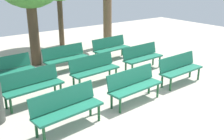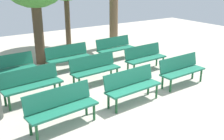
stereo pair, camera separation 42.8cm
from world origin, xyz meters
name	(u,v)px [view 2 (the right image)]	position (x,y,z in m)	size (l,w,h in m)	color
ground_plane	(178,126)	(0.00, 0.00, 0.00)	(24.00, 24.00, 0.00)	#B2A899
bench_r0_c0	(61,106)	(-2.15, 1.43, 0.50)	(1.64, 0.63, 0.87)	#19664C
bench_r0_c1	(132,84)	(-0.13, 1.54, 0.50)	(1.63, 0.59, 0.87)	#19664C
bench_r0_c2	(181,69)	(1.89, 1.71, 0.50)	(1.62, 0.55, 0.87)	#19664C
bench_r1_c0	(31,83)	(-2.27, 3.12, 0.50)	(1.64, 0.62, 0.87)	#19664C
bench_r1_c1	(95,68)	(-0.26, 3.26, 0.50)	(1.63, 0.59, 0.87)	#19664C
bench_r1_c2	(145,56)	(1.84, 3.36, 0.50)	(1.63, 0.57, 0.87)	#19664C
bench_r2_c0	(9,67)	(-2.44, 4.73, 0.50)	(1.63, 0.60, 0.87)	#19664C
bench_r2_c1	(68,56)	(-0.39, 4.89, 0.50)	(1.63, 0.57, 0.87)	#19664C
bench_r2_c2	(115,47)	(1.70, 5.04, 0.50)	(1.63, 0.61, 0.87)	#19664C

